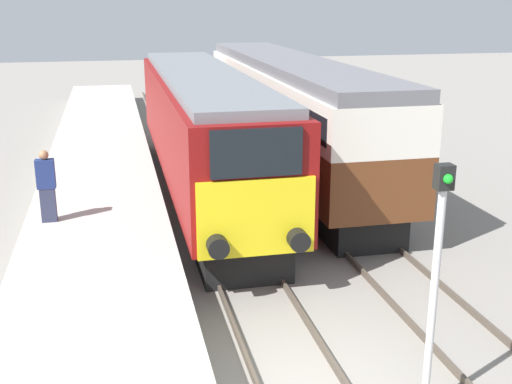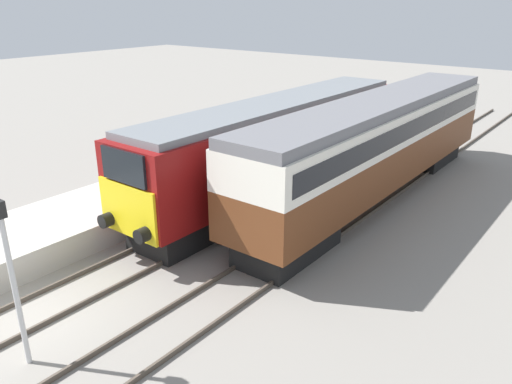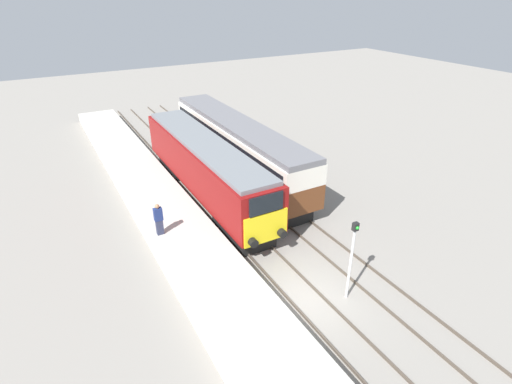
# 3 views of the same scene
# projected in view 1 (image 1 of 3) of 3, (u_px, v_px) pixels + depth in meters

# --- Properties ---
(platform_left) EXTENTS (3.50, 50.00, 0.90)m
(platform_left) POSITION_uv_depth(u_px,v_px,m) (99.00, 222.00, 17.02)
(platform_left) COLOR #B7B2A8
(platform_left) RESTS_ON ground_plane
(rails_near_track) EXTENTS (1.51, 60.00, 0.14)m
(rails_near_track) POSITION_uv_depth(u_px,v_px,m) (243.00, 269.00, 15.02)
(rails_near_track) COLOR #4C4238
(rails_near_track) RESTS_ON ground_plane
(rails_far_track) EXTENTS (1.50, 60.00, 0.14)m
(rails_far_track) POSITION_uv_depth(u_px,v_px,m) (379.00, 257.00, 15.73)
(rails_far_track) COLOR #4C4238
(rails_far_track) RESTS_ON ground_plane
(locomotive) EXTENTS (2.70, 15.85, 3.99)m
(locomotive) POSITION_uv_depth(u_px,v_px,m) (203.00, 127.00, 20.26)
(locomotive) COLOR black
(locomotive) RESTS_ON ground_plane
(passenger_carriage) EXTENTS (2.75, 16.91, 4.15)m
(passenger_carriage) POSITION_uv_depth(u_px,v_px,m) (289.00, 105.00, 22.83)
(passenger_carriage) COLOR black
(passenger_carriage) RESTS_ON ground_plane
(person_on_platform) EXTENTS (0.44, 0.26, 1.79)m
(person_on_platform) POSITION_uv_depth(u_px,v_px,m) (47.00, 186.00, 15.52)
(person_on_platform) COLOR #2D334C
(person_on_platform) RESTS_ON platform_left
(signal_post) EXTENTS (0.24, 0.28, 3.96)m
(signal_post) POSITION_uv_depth(u_px,v_px,m) (436.00, 271.00, 9.32)
(signal_post) COLOR silver
(signal_post) RESTS_ON ground_plane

